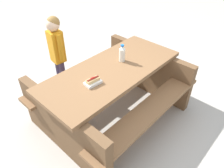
# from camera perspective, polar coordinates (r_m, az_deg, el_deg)

# --- Properties ---
(ground_plane) EXTENTS (30.00, 30.00, 0.00)m
(ground_plane) POSITION_cam_1_polar(r_m,az_deg,el_deg) (3.01, -0.00, -7.96)
(ground_plane) COLOR #B7B2A8
(ground_plane) RESTS_ON ground
(picnic_table) EXTENTS (1.96, 1.62, 0.75)m
(picnic_table) POSITION_cam_1_polar(r_m,az_deg,el_deg) (2.71, -0.00, -1.35)
(picnic_table) COLOR brown
(picnic_table) RESTS_ON ground
(soda_bottle) EXTENTS (0.07, 0.07, 0.22)m
(soda_bottle) POSITION_cam_1_polar(r_m,az_deg,el_deg) (2.64, 2.71, 8.05)
(soda_bottle) COLOR silver
(soda_bottle) RESTS_ON picnic_table
(hotdog_tray) EXTENTS (0.18, 0.11, 0.08)m
(hotdog_tray) POSITION_cam_1_polar(r_m,az_deg,el_deg) (2.29, -5.09, 0.68)
(hotdog_tray) COLOR white
(hotdog_tray) RESTS_ON picnic_table
(child_in_coat) EXTENTS (0.19, 0.29, 1.18)m
(child_in_coat) POSITION_cam_1_polar(r_m,az_deg,el_deg) (3.10, -14.49, 9.53)
(child_in_coat) COLOR #3F334C
(child_in_coat) RESTS_ON ground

